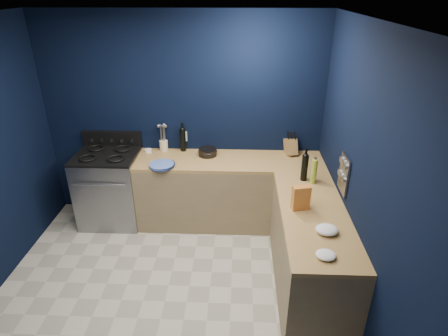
# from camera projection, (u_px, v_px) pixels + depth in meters

# --- Properties ---
(floor) EXTENTS (3.50, 3.50, 0.02)m
(floor) POSITION_uv_depth(u_px,v_px,m) (165.00, 302.00, 3.72)
(floor) COLOR #B2AD9B
(floor) RESTS_ON ground
(ceiling) EXTENTS (3.50, 3.50, 0.02)m
(ceiling) POSITION_uv_depth(u_px,v_px,m) (138.00, 21.00, 2.55)
(ceiling) COLOR silver
(ceiling) RESTS_ON ground
(wall_back) EXTENTS (3.50, 0.02, 2.60)m
(wall_back) POSITION_uv_depth(u_px,v_px,m) (183.00, 119.00, 4.71)
(wall_back) COLOR black
(wall_back) RESTS_ON ground
(wall_right) EXTENTS (0.02, 3.50, 2.60)m
(wall_right) POSITION_uv_depth(u_px,v_px,m) (366.00, 192.00, 3.07)
(wall_right) COLOR black
(wall_right) RESTS_ON ground
(cab_back) EXTENTS (2.30, 0.63, 0.86)m
(cab_back) POSITION_uv_depth(u_px,v_px,m) (229.00, 193.00, 4.78)
(cab_back) COLOR #85704E
(cab_back) RESTS_ON floor
(top_back) EXTENTS (2.30, 0.63, 0.04)m
(top_back) POSITION_uv_depth(u_px,v_px,m) (230.00, 161.00, 4.58)
(top_back) COLOR brown
(top_back) RESTS_ON cab_back
(cab_right) EXTENTS (0.63, 1.67, 0.86)m
(cab_right) POSITION_uv_depth(u_px,v_px,m) (309.00, 252.00, 3.72)
(cab_right) COLOR #85704E
(cab_right) RESTS_ON floor
(top_right) EXTENTS (0.63, 1.67, 0.04)m
(top_right) POSITION_uv_depth(u_px,v_px,m) (314.00, 215.00, 3.52)
(top_right) COLOR brown
(top_right) RESTS_ON cab_right
(gas_range) EXTENTS (0.76, 0.66, 0.92)m
(gas_range) POSITION_uv_depth(u_px,v_px,m) (111.00, 189.00, 4.81)
(gas_range) COLOR gray
(gas_range) RESTS_ON floor
(oven_door) EXTENTS (0.59, 0.02, 0.42)m
(oven_door) POSITION_uv_depth(u_px,v_px,m) (103.00, 202.00, 4.54)
(oven_door) COLOR black
(oven_door) RESTS_ON gas_range
(cooktop) EXTENTS (0.76, 0.66, 0.03)m
(cooktop) POSITION_uv_depth(u_px,v_px,m) (106.00, 155.00, 4.60)
(cooktop) COLOR black
(cooktop) RESTS_ON gas_range
(backguard) EXTENTS (0.76, 0.06, 0.20)m
(backguard) POSITION_uv_depth(u_px,v_px,m) (112.00, 139.00, 4.82)
(backguard) COLOR black
(backguard) RESTS_ON gas_range
(spice_panel) EXTENTS (0.02, 0.28, 0.38)m
(spice_panel) POSITION_uv_depth(u_px,v_px,m) (344.00, 174.00, 3.62)
(spice_panel) COLOR gray
(spice_panel) RESTS_ON wall_right
(wall_outlet) EXTENTS (0.09, 0.02, 0.13)m
(wall_outlet) POSITION_uv_depth(u_px,v_px,m) (184.00, 136.00, 4.79)
(wall_outlet) COLOR white
(wall_outlet) RESTS_ON wall_back
(plate_stack) EXTENTS (0.34, 0.34, 0.04)m
(plate_stack) POSITION_uv_depth(u_px,v_px,m) (162.00, 165.00, 4.39)
(plate_stack) COLOR #3C6BA7
(plate_stack) RESTS_ON top_back
(ramekin) EXTENTS (0.10, 0.10, 0.03)m
(ramekin) POSITION_uv_depth(u_px,v_px,m) (148.00, 151.00, 4.78)
(ramekin) COLOR white
(ramekin) RESTS_ON top_back
(utensil_crock) EXTENTS (0.12, 0.12, 0.13)m
(utensil_crock) POSITION_uv_depth(u_px,v_px,m) (164.00, 145.00, 4.81)
(utensil_crock) COLOR #F4E3C8
(utensil_crock) RESTS_ON top_back
(wine_bottle_back) EXTENTS (0.09, 0.09, 0.30)m
(wine_bottle_back) POSITION_uv_depth(u_px,v_px,m) (183.00, 140.00, 4.76)
(wine_bottle_back) COLOR black
(wine_bottle_back) RESTS_ON top_back
(lemon_basket) EXTENTS (0.27, 0.27, 0.09)m
(lemon_basket) POSITION_uv_depth(u_px,v_px,m) (208.00, 152.00, 4.67)
(lemon_basket) COLOR black
(lemon_basket) RESTS_ON top_back
(knife_block) EXTENTS (0.17, 0.26, 0.25)m
(knife_block) POSITION_uv_depth(u_px,v_px,m) (291.00, 147.00, 4.68)
(knife_block) COLOR brown
(knife_block) RESTS_ON top_back
(wine_bottle_right) EXTENTS (0.09, 0.09, 0.29)m
(wine_bottle_right) POSITION_uv_depth(u_px,v_px,m) (304.00, 168.00, 4.04)
(wine_bottle_right) COLOR black
(wine_bottle_right) RESTS_ON top_right
(oil_bottle) EXTENTS (0.08, 0.08, 0.27)m
(oil_bottle) POSITION_uv_depth(u_px,v_px,m) (314.00, 172.00, 3.98)
(oil_bottle) COLOR #92AB2E
(oil_bottle) RESTS_ON top_right
(spice_jar_near) EXTENTS (0.05, 0.05, 0.09)m
(spice_jar_near) POSITION_uv_depth(u_px,v_px,m) (305.00, 189.00, 3.84)
(spice_jar_near) COLOR olive
(spice_jar_near) RESTS_ON top_right
(spice_jar_far) EXTENTS (0.07, 0.07, 0.10)m
(spice_jar_far) POSITION_uv_depth(u_px,v_px,m) (303.00, 200.00, 3.62)
(spice_jar_far) COLOR olive
(spice_jar_far) RESTS_ON top_right
(crouton_bag) EXTENTS (0.18, 0.11, 0.24)m
(crouton_bag) POSITION_uv_depth(u_px,v_px,m) (301.00, 198.00, 3.52)
(crouton_bag) COLOR #AE213A
(crouton_bag) RESTS_ON top_right
(towel_front) EXTENTS (0.24, 0.22, 0.07)m
(towel_front) POSITION_uv_depth(u_px,v_px,m) (327.00, 230.00, 3.21)
(towel_front) COLOR white
(towel_front) RESTS_ON top_right
(towel_end) EXTENTS (0.21, 0.20, 0.05)m
(towel_end) POSITION_uv_depth(u_px,v_px,m) (326.00, 255.00, 2.93)
(towel_end) COLOR white
(towel_end) RESTS_ON top_right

